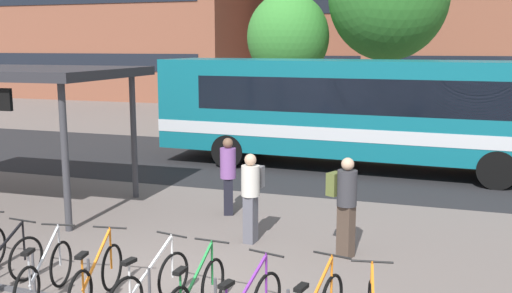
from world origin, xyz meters
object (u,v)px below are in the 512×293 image
object	(u,v)px
parked_bicycle_white_5	(150,287)
parked_bicycle_orange_4	(97,279)
parked_bicycle_silver_3	(45,275)
parked_bicycle_black_2	(0,268)
street_tree_0	(288,37)
commuter_grey_pack_2	(251,191)
commuter_grey_pack_1	(228,171)
city_bus	(359,110)
commuter_olive_pack_3	(345,200)

from	to	relation	value
parked_bicycle_white_5	parked_bicycle_orange_4	bearing A→B (deg)	100.85
parked_bicycle_silver_3	parked_bicycle_white_5	xyz separation A→B (m)	(1.63, 0.12, 0.00)
parked_bicycle_black_2	street_tree_0	size ratio (longest dim) A/B	0.29
parked_bicycle_white_5	commuter_grey_pack_2	xyz separation A→B (m)	(0.35, 3.22, 0.59)
parked_bicycle_orange_4	commuter_grey_pack_2	bearing A→B (deg)	-28.75
parked_bicycle_orange_4	commuter_grey_pack_1	bearing A→B (deg)	-9.88
city_bus	parked_bicycle_white_5	xyz separation A→B (m)	(-1.24, -10.33, -1.39)
commuter_grey_pack_1	commuter_grey_pack_2	xyz separation A→B (m)	(1.07, -1.58, 0.01)
parked_bicycle_white_5	commuter_olive_pack_3	xyz separation A→B (m)	(2.12, 3.03, 0.63)
parked_bicycle_white_5	parked_bicycle_silver_3	bearing A→B (deg)	105.19
parked_bicycle_black_2	parked_bicycle_orange_4	size ratio (longest dim) A/B	1.00
city_bus	commuter_grey_pack_1	xyz separation A→B (m)	(-1.96, -5.53, -0.81)
commuter_grey_pack_1	parked_bicycle_black_2	bearing A→B (deg)	-40.92
parked_bicycle_orange_4	street_tree_0	bearing A→B (deg)	-1.61
parked_bicycle_orange_4	commuter_olive_pack_3	distance (m)	4.28
parked_bicycle_silver_3	commuter_grey_pack_2	xyz separation A→B (m)	(1.98, 3.34, 0.59)
parked_bicycle_black_2	parked_bicycle_orange_4	bearing A→B (deg)	-80.37
parked_bicycle_black_2	parked_bicycle_silver_3	world-z (taller)	same
parked_bicycle_orange_4	parked_bicycle_white_5	bearing A→B (deg)	-98.47
commuter_grey_pack_2	street_tree_0	bearing A→B (deg)	-161.90
city_bus	commuter_grey_pack_2	bearing A→B (deg)	85.27
parked_bicycle_silver_3	street_tree_0	bearing A→B (deg)	-7.11
parked_bicycle_silver_3	street_tree_0	distance (m)	18.14
parked_bicycle_white_5	commuter_grey_pack_2	world-z (taller)	commuter_grey_pack_2
parked_bicycle_black_2	commuter_grey_pack_2	world-z (taller)	commuter_grey_pack_2
parked_bicycle_black_2	commuter_olive_pack_3	size ratio (longest dim) A/B	0.98
city_bus	parked_bicycle_orange_4	xyz separation A→B (m)	(-2.09, -10.33, -1.39)
parked_bicycle_black_2	parked_bicycle_white_5	world-z (taller)	same
parked_bicycle_silver_3	parked_bicycle_white_5	world-z (taller)	same
parked_bicycle_white_5	commuter_grey_pack_1	world-z (taller)	commuter_grey_pack_1
commuter_grey_pack_1	city_bus	bearing A→B (deg)	138.86
parked_bicycle_white_5	street_tree_0	xyz separation A→B (m)	(-2.91, 17.62, 3.57)
parked_bicycle_black_2	city_bus	bearing A→B (deg)	-13.99
parked_bicycle_orange_4	commuter_grey_pack_1	distance (m)	4.83
parked_bicycle_silver_3	street_tree_0	size ratio (longest dim) A/B	0.29
parked_bicycle_white_5	commuter_olive_pack_3	distance (m)	3.75
parked_bicycle_orange_4	city_bus	bearing A→B (deg)	-19.74
parked_bicycle_black_2	commuter_grey_pack_1	xyz separation A→B (m)	(1.72, 4.91, 0.58)
street_tree_0	parked_bicycle_silver_3	bearing A→B (deg)	-85.86
street_tree_0	commuter_grey_pack_1	bearing A→B (deg)	-80.27
parked_bicycle_black_2	street_tree_0	world-z (taller)	street_tree_0
commuter_grey_pack_1	commuter_grey_pack_2	bearing A→B (deg)	12.45
parked_bicycle_black_2	street_tree_0	xyz separation A→B (m)	(-0.48, 17.74, 3.57)
parked_bicycle_orange_4	commuter_olive_pack_3	bearing A→B (deg)	-52.79
parked_bicycle_white_5	street_tree_0	size ratio (longest dim) A/B	0.29
commuter_grey_pack_1	street_tree_0	xyz separation A→B (m)	(-2.20, 12.83, 2.99)
street_tree_0	city_bus	bearing A→B (deg)	-60.31
commuter_olive_pack_3	commuter_grey_pack_1	bearing A→B (deg)	173.38
commuter_grey_pack_1	parked_bicycle_silver_3	bearing A→B (deg)	-32.21
city_bus	commuter_grey_pack_2	xyz separation A→B (m)	(-0.89, -7.11, -0.80)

